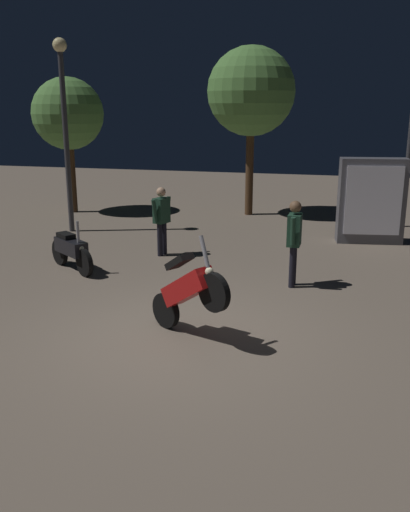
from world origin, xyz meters
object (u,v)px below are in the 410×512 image
(motorcycle_black_parked_left, at_px, (71,250))
(streetlamp_near, at_px, (64,112))
(person_rider_beside, at_px, (162,216))
(person_bystander_far, at_px, (294,236))
(motorcycle_red_foreground, at_px, (188,291))
(kiosk_billboard, at_px, (371,201))

(motorcycle_black_parked_left, height_order, streetlamp_near, streetlamp_near)
(person_rider_beside, bearing_deg, person_bystander_far, -5.88)
(motorcycle_red_foreground, xyz_separation_m, kiosk_billboard, (2.82, 6.73, 0.31))
(motorcycle_red_foreground, distance_m, kiosk_billboard, 7.30)
(person_bystander_far, bearing_deg, kiosk_billboard, 70.40)
(motorcycle_red_foreground, xyz_separation_m, streetlamp_near, (-5.03, 6.07, 2.42))
(motorcycle_red_foreground, relative_size, person_rider_beside, 1.04)
(motorcycle_black_parked_left, bearing_deg, kiosk_billboard, 68.87)
(streetlamp_near, bearing_deg, person_bystander_far, -27.41)
(motorcycle_red_foreground, distance_m, person_rider_beside, 4.69)
(motorcycle_black_parked_left, relative_size, kiosk_billboard, 0.67)
(person_rider_beside, relative_size, streetlamp_near, 0.32)
(streetlamp_near, height_order, kiosk_billboard, streetlamp_near)
(motorcycle_red_foreground, height_order, streetlamp_near, streetlamp_near)
(streetlamp_near, bearing_deg, person_rider_beside, -28.87)
(streetlamp_near, bearing_deg, motorcycle_red_foreground, -50.37)
(motorcycle_black_parked_left, relative_size, streetlamp_near, 0.28)
(motorcycle_black_parked_left, distance_m, person_rider_beside, 2.21)
(motorcycle_red_foreground, bearing_deg, streetlamp_near, 163.68)
(motorcycle_black_parked_left, xyz_separation_m, kiosk_billboard, (6.13, 4.00, 0.61))
(person_rider_beside, bearing_deg, streetlamp_near, 171.13)
(person_rider_beside, xyz_separation_m, streetlamp_near, (-3.19, 1.76, 2.23))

